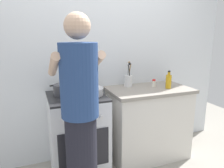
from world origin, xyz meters
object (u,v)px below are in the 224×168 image
(spice_bottle, at_px, (154,83))
(person, at_px, (80,120))
(utensil_crock, at_px, (128,79))
(stove_range, at_px, (78,134))
(pot, at_px, (62,90))
(mixing_bowl, at_px, (89,91))
(oil_bottle, at_px, (169,81))

(spice_bottle, bearing_deg, person, -149.63)
(utensil_crock, xyz_separation_m, person, (-0.79, -0.77, -0.14))
(stove_range, xyz_separation_m, pot, (-0.14, 0.05, 0.51))
(stove_range, relative_size, person, 0.53)
(person, bearing_deg, spice_bottle, 30.37)
(stove_range, height_order, mixing_bowl, mixing_bowl)
(stove_range, xyz_separation_m, oil_bottle, (1.11, -0.08, 0.54))
(oil_bottle, bearing_deg, stove_range, 175.77)
(mixing_bowl, distance_m, utensil_crock, 0.59)
(stove_range, relative_size, mixing_bowl, 2.90)
(spice_bottle, height_order, oil_bottle, oil_bottle)
(pot, distance_m, oil_bottle, 1.26)
(stove_range, distance_m, person, 0.72)
(oil_bottle, bearing_deg, utensil_crock, 148.00)
(utensil_crock, bearing_deg, pot, -171.04)
(utensil_crock, distance_m, oil_bottle, 0.49)
(utensil_crock, bearing_deg, spice_bottle, -26.15)
(stove_range, bearing_deg, oil_bottle, -4.23)
(pot, distance_m, spice_bottle, 1.12)
(pot, height_order, oil_bottle, oil_bottle)
(pot, height_order, person, person)
(utensil_crock, bearing_deg, stove_range, -165.74)
(person, bearing_deg, utensil_crock, 44.33)
(mixing_bowl, distance_m, person, 0.62)
(stove_range, height_order, oil_bottle, oil_bottle)
(oil_bottle, relative_size, person, 0.13)
(pot, bearing_deg, person, -85.29)
(stove_range, height_order, pot, pot)
(spice_bottle, xyz_separation_m, oil_bottle, (0.13, -0.12, 0.04))
(stove_range, height_order, spice_bottle, spice_bottle)
(utensil_crock, relative_size, person, 0.19)
(stove_range, distance_m, pot, 0.53)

